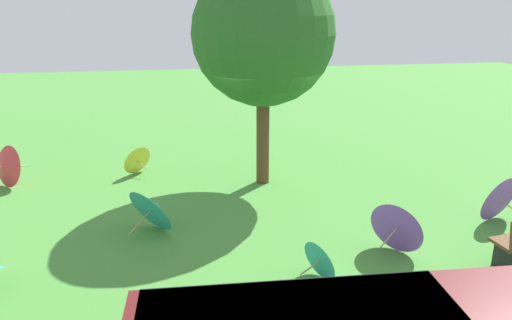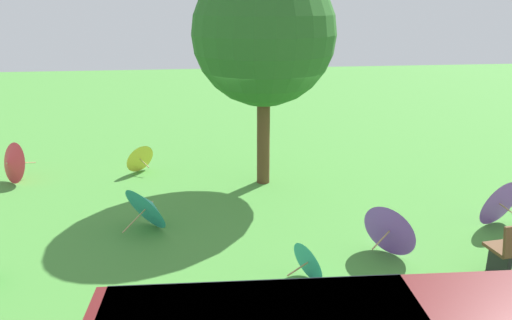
{
  "view_description": "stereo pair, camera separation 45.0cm",
  "coord_description": "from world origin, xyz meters",
  "px_view_note": "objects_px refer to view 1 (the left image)",
  "views": [
    {
      "loc": [
        2.03,
        10.15,
        3.85
      ],
      "look_at": [
        0.31,
        0.24,
        0.6
      ],
      "focal_mm": 34.24,
      "sensor_mm": 36.0,
      "label": 1
    },
    {
      "loc": [
        1.59,
        10.22,
        3.85
      ],
      "look_at": [
        0.31,
        0.24,
        0.6
      ],
      "focal_mm": 34.24,
      "sensor_mm": 36.0,
      "label": 2
    }
  ],
  "objects_px": {
    "parasol_teal_0": "(322,259)",
    "shade_tree": "(263,35)",
    "parasol_purple_1": "(399,225)",
    "parasol_red_0": "(5,167)",
    "parasol_purple_0": "(496,197)",
    "parasol_yellow_1": "(136,159)",
    "parasol_teal_1": "(154,208)"
  },
  "relations": [
    {
      "from": "parasol_red_0",
      "to": "parasol_teal_0",
      "type": "height_order",
      "value": "parasol_red_0"
    },
    {
      "from": "shade_tree",
      "to": "parasol_purple_1",
      "type": "bearing_deg",
      "value": 113.77
    },
    {
      "from": "parasol_yellow_1",
      "to": "shade_tree",
      "type": "bearing_deg",
      "value": 159.44
    },
    {
      "from": "parasol_red_0",
      "to": "parasol_teal_1",
      "type": "xyz_separation_m",
      "value": [
        -3.22,
        2.78,
        -0.01
      ]
    },
    {
      "from": "parasol_red_0",
      "to": "parasol_teal_1",
      "type": "height_order",
      "value": "parasol_red_0"
    },
    {
      "from": "parasol_purple_0",
      "to": "shade_tree",
      "type": "bearing_deg",
      "value": -35.43
    },
    {
      "from": "parasol_teal_1",
      "to": "parasol_purple_1",
      "type": "distance_m",
      "value": 4.14
    },
    {
      "from": "shade_tree",
      "to": "parasol_yellow_1",
      "type": "height_order",
      "value": "shade_tree"
    },
    {
      "from": "parasol_purple_0",
      "to": "parasol_yellow_1",
      "type": "relative_size",
      "value": 1.29
    },
    {
      "from": "parasol_yellow_1",
      "to": "parasol_purple_1",
      "type": "xyz_separation_m",
      "value": [
        -4.38,
        4.59,
        0.1
      ]
    },
    {
      "from": "parasol_yellow_1",
      "to": "parasol_purple_1",
      "type": "distance_m",
      "value": 6.35
    },
    {
      "from": "parasol_teal_0",
      "to": "parasol_purple_1",
      "type": "distance_m",
      "value": 1.58
    },
    {
      "from": "parasol_red_0",
      "to": "parasol_purple_0",
      "type": "xyz_separation_m",
      "value": [
        -9.38,
        3.38,
        -0.0
      ]
    },
    {
      "from": "shade_tree",
      "to": "parasol_purple_0",
      "type": "relative_size",
      "value": 4.68
    },
    {
      "from": "parasol_teal_1",
      "to": "parasol_yellow_1",
      "type": "distance_m",
      "value": 3.22
    },
    {
      "from": "parasol_red_0",
      "to": "parasol_purple_1",
      "type": "height_order",
      "value": "parasol_red_0"
    },
    {
      "from": "parasol_teal_0",
      "to": "shade_tree",
      "type": "bearing_deg",
      "value": -88.69
    },
    {
      "from": "parasol_purple_0",
      "to": "parasol_teal_0",
      "type": "xyz_separation_m",
      "value": [
        3.73,
        1.41,
        -0.15
      ]
    },
    {
      "from": "parasol_purple_0",
      "to": "parasol_yellow_1",
      "type": "height_order",
      "value": "parasol_purple_0"
    },
    {
      "from": "shade_tree",
      "to": "parasol_red_0",
      "type": "distance_m",
      "value": 6.24
    },
    {
      "from": "parasol_purple_0",
      "to": "parasol_red_0",
      "type": "bearing_deg",
      "value": -19.81
    },
    {
      "from": "parasol_red_0",
      "to": "parasol_purple_1",
      "type": "bearing_deg",
      "value": 149.51
    },
    {
      "from": "parasol_red_0",
      "to": "parasol_yellow_1",
      "type": "distance_m",
      "value": 2.76
    },
    {
      "from": "parasol_teal_1",
      "to": "parasol_yellow_1",
      "type": "bearing_deg",
      "value": -81.19
    },
    {
      "from": "parasol_red_0",
      "to": "parasol_purple_0",
      "type": "relative_size",
      "value": 0.92
    },
    {
      "from": "shade_tree",
      "to": "parasol_yellow_1",
      "type": "xyz_separation_m",
      "value": [
        2.83,
        -1.06,
        -2.87
      ]
    },
    {
      "from": "parasol_purple_1",
      "to": "parasol_teal_1",
      "type": "bearing_deg",
      "value": -19.96
    },
    {
      "from": "parasol_teal_0",
      "to": "parasol_red_0",
      "type": "bearing_deg",
      "value": -40.26
    },
    {
      "from": "shade_tree",
      "to": "parasol_red_0",
      "type": "xyz_separation_m",
      "value": [
        5.56,
        -0.66,
        -2.75
      ]
    },
    {
      "from": "parasol_teal_0",
      "to": "parasol_purple_1",
      "type": "bearing_deg",
      "value": -157.71
    },
    {
      "from": "parasol_purple_1",
      "to": "shade_tree",
      "type": "bearing_deg",
      "value": -66.23
    },
    {
      "from": "parasol_red_0",
      "to": "parasol_teal_1",
      "type": "bearing_deg",
      "value": 139.27
    }
  ]
}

